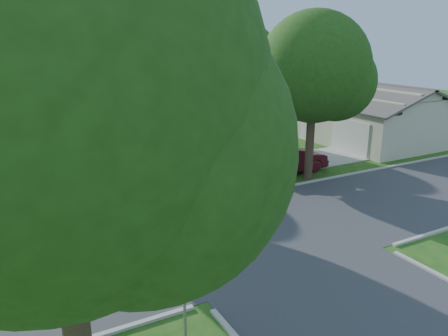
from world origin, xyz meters
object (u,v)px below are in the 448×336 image
tree_w_far (24,56)px  house_ne_far (236,92)px  tree_e_near (239,67)px  tree_w_near (69,63)px  tree_w_mid (39,49)px  car_curb_east (131,126)px  stop_sign_ne (279,143)px  tree_sw_corner (57,114)px  tree_e_far (120,50)px  tree_ne_corner (315,72)px  house_ne_near (353,116)px  stop_sign_sw (183,268)px  car_driveway (289,160)px  tree_e_mid (164,51)px  car_curb_west (38,97)px

tree_w_far → house_ne_far: bearing=-13.6°
tree_e_near → house_ne_far: 23.30m
tree_w_near → tree_w_mid: tree_w_mid is taller
car_curb_east → house_ne_far: bearing=36.7°
stop_sign_ne → tree_sw_corner: (-12.14, -11.69, 4.23)m
tree_e_far → tree_w_near: size_ratio=0.97×
tree_e_near → tree_ne_corner: 5.06m
house_ne_near → tree_e_near: bearing=-170.0°
tree_e_near → tree_e_far: tree_e_far is taller
tree_e_far → house_ne_far: tree_e_far is taller
stop_sign_sw → car_driveway: 14.84m
stop_sign_sw → tree_e_mid: tree_e_mid is taller
tree_sw_corner → car_driveway: 19.15m
tree_e_far → house_ne_far: size_ratio=0.64×
house_ne_far → car_driveway: bearing=-113.0°
stop_sign_ne → tree_e_near: size_ratio=0.36×
stop_sign_ne → car_curb_east: stop_sign_ne is taller
car_driveway → stop_sign_ne: bearing=116.6°
stop_sign_sw → tree_e_far: bearing=76.3°
stop_sign_sw → tree_w_mid: (0.06, 25.71, 4.46)m
tree_e_mid → tree_sw_corner: (-12.19, -28.00, 0.01)m
tree_e_mid → house_ne_far: tree_e_mid is taller
tree_w_far → tree_sw_corner: 41.10m
tree_w_mid → tree_e_mid: bearing=-0.0°
tree_w_near → tree_w_far: size_ratio=1.12×
tree_w_near → tree_sw_corner: bearing=-99.9°
tree_w_mid → car_curb_west: size_ratio=2.08×
tree_w_near → car_curb_east: bearing=60.9°
tree_e_near → tree_e_mid: (0.01, 12.00, 0.61)m
stop_sign_ne → tree_ne_corner: 3.96m
tree_w_near → house_ne_far: bearing=44.1°
car_curb_west → tree_w_mid: bearing=81.3°
car_curb_east → tree_w_near: bearing=-115.1°
house_ne_far → tree_w_mid: bearing=-158.8°
car_curb_west → tree_e_near: bearing=99.0°
tree_w_near → tree_w_far: (-0.01, 25.00, -0.61)m
stop_sign_sw → tree_e_mid: (9.46, 25.71, 4.22)m
tree_w_near → tree_w_mid: bearing=90.0°
house_ne_near → tree_w_near: bearing=-174.5°
car_curb_west → tree_sw_corner: bearing=80.4°
tree_w_near → tree_sw_corner: 16.24m
stop_sign_sw → car_curb_east: stop_sign_sw is taller
tree_e_mid → car_curb_east: size_ratio=2.27×
tree_e_far → tree_ne_corner: 29.85m
stop_sign_ne → tree_e_mid: tree_e_mid is taller
tree_w_near → car_curb_west: tree_w_near is taller
house_ne_near → car_driveway: house_ne_near is taller
tree_sw_corner → car_driveway: (13.44, 12.49, -5.50)m
tree_w_far → house_ne_far: 21.61m
tree_ne_corner → house_ne_near: tree_ne_corner is taller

